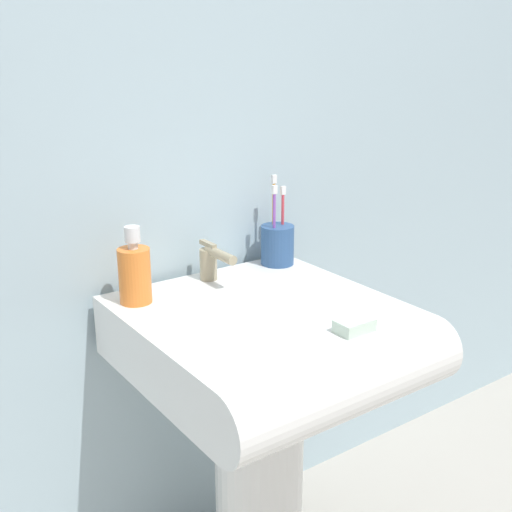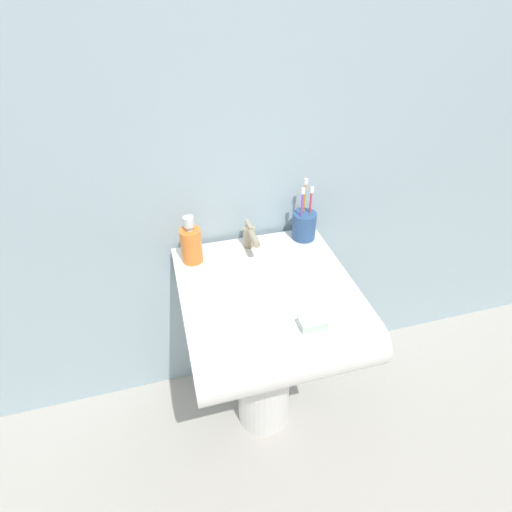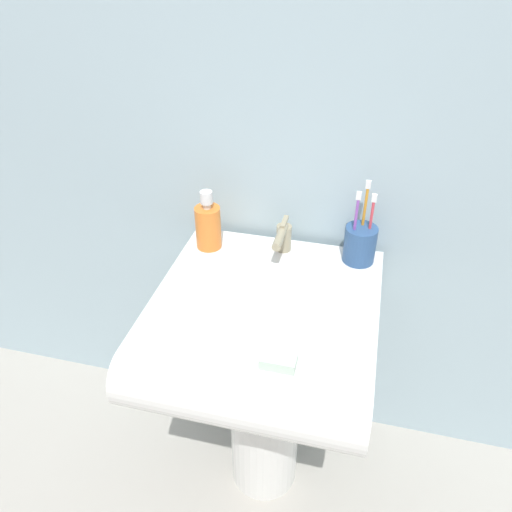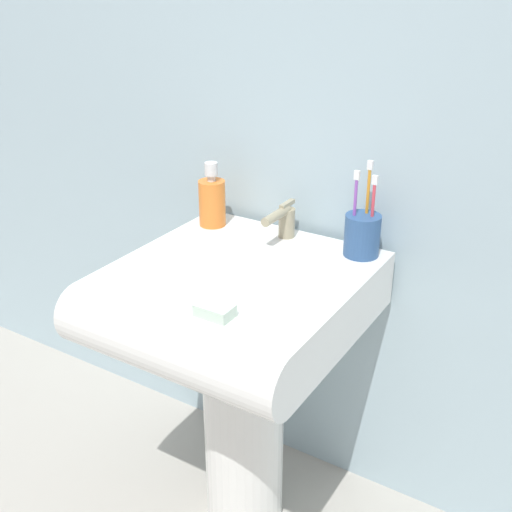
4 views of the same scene
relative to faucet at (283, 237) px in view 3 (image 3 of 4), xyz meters
name	(u,v)px [view 3 (image 3 of 4)]	position (x,y,z in m)	size (l,w,h in m)	color
ground_plane	(264,470)	(0.00, -0.18, -0.76)	(6.00, 6.00, 0.00)	#ADA89E
wall_back	(299,46)	(0.00, 0.11, 0.44)	(5.00, 0.05, 2.40)	#9EB7C1
sink_pedestal	(265,411)	(0.00, -0.18, -0.47)	(0.20, 0.20, 0.58)	white
sink_basin	(262,331)	(0.00, -0.23, -0.11)	(0.52, 0.56, 0.13)	white
faucet	(283,237)	(0.00, 0.00, 0.00)	(0.04, 0.13, 0.09)	tan
toothbrush_cup	(360,243)	(0.19, 0.01, 0.00)	(0.08, 0.08, 0.22)	#2D5184
soap_bottle	(208,225)	(-0.20, -0.02, 0.02)	(0.07, 0.07, 0.16)	orange
bar_soap	(279,360)	(0.07, -0.39, -0.04)	(0.07, 0.05, 0.02)	silver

